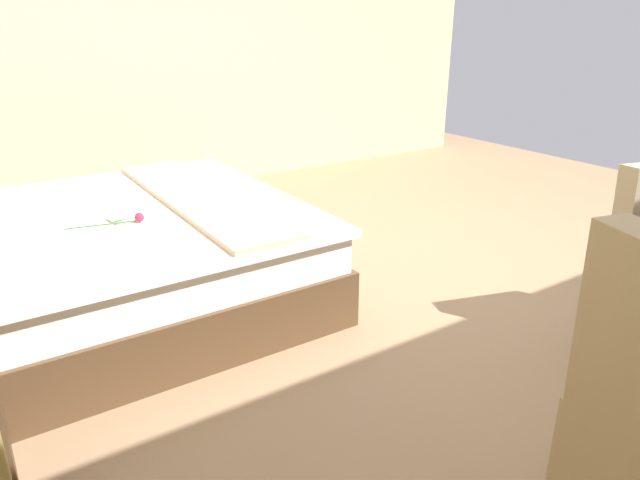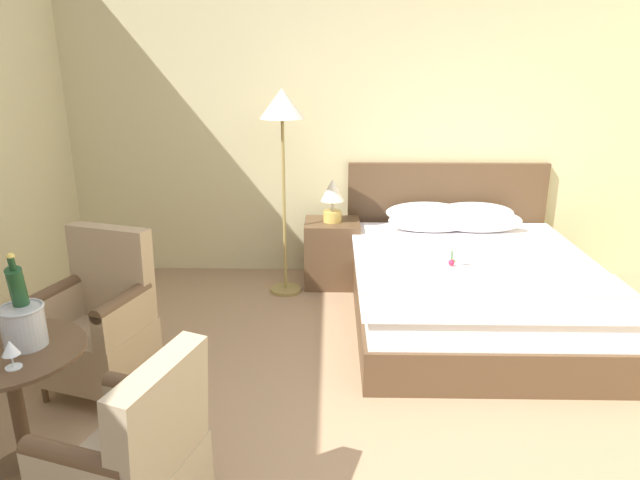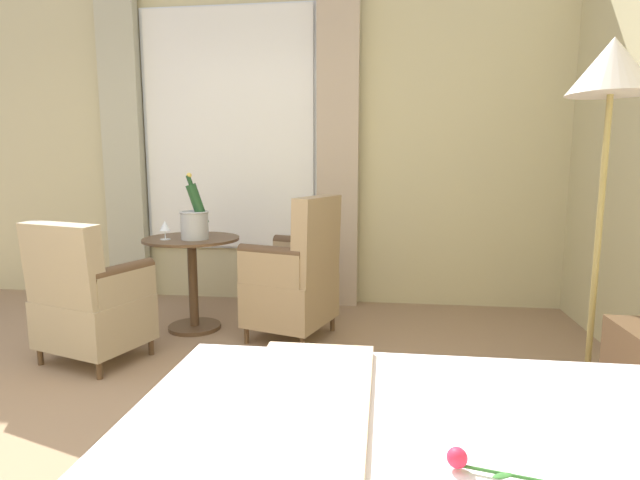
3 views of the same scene
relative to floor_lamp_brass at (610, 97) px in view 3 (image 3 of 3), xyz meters
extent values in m
cube|color=#C9BE8F|center=(-2.14, -2.39, 0.00)|extent=(0.12, 6.03, 3.10)
cube|color=white|center=(-2.06, -2.39, 0.01)|extent=(0.02, 1.63, 2.16)
cube|color=white|center=(-2.03, -2.39, 0.01)|extent=(0.02, 1.54, 2.12)
cube|color=#BBA58C|center=(-1.98, -1.40, -0.13)|extent=(0.10, 0.36, 2.85)
cube|color=#B2AF94|center=(-1.98, -3.38, -0.13)|extent=(0.10, 0.36, 2.85)
sphere|color=#DB2342|center=(1.32, -0.80, -0.97)|extent=(0.05, 0.05, 0.05)
ellipsoid|color=#33702D|center=(1.35, -0.70, -0.98)|extent=(0.04, 0.05, 0.01)
cylinder|color=olive|center=(0.00, 0.00, -1.54)|extent=(0.28, 0.28, 0.03)
cylinder|color=olive|center=(0.00, 0.00, -0.76)|extent=(0.03, 0.03, 1.53)
cone|color=silver|center=(0.00, 0.00, 0.13)|extent=(0.37, 0.37, 0.24)
cylinder|color=brown|center=(-1.14, -2.42, -1.54)|extent=(0.40, 0.40, 0.03)
cylinder|color=brown|center=(-1.14, -2.42, -1.21)|extent=(0.07, 0.07, 0.69)
cylinder|color=brown|center=(-1.14, -2.42, -0.85)|extent=(0.72, 0.72, 0.02)
cylinder|color=#ADB0B0|center=(-1.07, -2.36, -0.74)|extent=(0.20, 0.20, 0.20)
torus|color=#ADB0B0|center=(-1.07, -2.36, -0.64)|extent=(0.21, 0.21, 0.02)
cylinder|color=white|center=(-1.07, -2.36, -0.66)|extent=(0.18, 0.18, 0.03)
cylinder|color=#1E4723|center=(-1.08, -2.34, -0.58)|extent=(0.11, 0.15, 0.31)
cylinder|color=#193D1E|center=(-1.06, -2.39, -0.40)|extent=(0.04, 0.05, 0.08)
sphere|color=gold|center=(-1.06, -2.39, -0.37)|extent=(0.04, 0.04, 0.04)
cylinder|color=white|center=(-1.38, -2.42, -0.84)|extent=(0.06, 0.06, 0.01)
cylinder|color=white|center=(-1.38, -2.42, -0.80)|extent=(0.01, 0.01, 0.06)
cone|color=white|center=(-1.38, -2.42, -0.73)|extent=(0.07, 0.07, 0.07)
cylinder|color=white|center=(-1.03, -2.57, -0.84)|extent=(0.07, 0.07, 0.01)
cylinder|color=white|center=(-1.03, -2.57, -0.80)|extent=(0.01, 0.01, 0.06)
cone|color=white|center=(-1.03, -2.57, -0.74)|extent=(0.08, 0.08, 0.07)
cylinder|color=brown|center=(-1.37, -1.78, -1.49)|extent=(0.04, 0.04, 0.12)
cylinder|color=brown|center=(-0.88, -1.93, -1.49)|extent=(0.04, 0.04, 0.12)
cylinder|color=brown|center=(-1.23, -1.36, -1.49)|extent=(0.04, 0.04, 0.12)
cylinder|color=brown|center=(-0.75, -1.51, -1.49)|extent=(0.04, 0.04, 0.12)
cube|color=tan|center=(-1.06, -1.65, -1.27)|extent=(0.72, 0.68, 0.32)
cube|color=tan|center=(-0.99, -1.44, -0.81)|extent=(0.57, 0.30, 0.60)
cube|color=tan|center=(-1.30, -1.59, -0.99)|extent=(0.23, 0.49, 0.23)
cylinder|color=brown|center=(-1.30, -1.59, -0.88)|extent=(0.23, 0.49, 0.09)
cube|color=tan|center=(-0.83, -1.74, -0.99)|extent=(0.23, 0.49, 0.23)
cylinder|color=brown|center=(-0.83, -1.74, -0.88)|extent=(0.23, 0.49, 0.09)
cylinder|color=brown|center=(-0.59, -2.51, -1.50)|extent=(0.04, 0.04, 0.11)
cylinder|color=brown|center=(-0.75, -3.00, -1.50)|extent=(0.04, 0.04, 0.11)
cylinder|color=brown|center=(-0.19, -2.63, -1.50)|extent=(0.04, 0.04, 0.11)
cylinder|color=brown|center=(-0.34, -3.13, -1.50)|extent=(0.04, 0.04, 0.11)
cube|color=tan|center=(-0.47, -2.82, -1.29)|extent=(0.66, 0.72, 0.30)
cube|color=tan|center=(-0.27, -2.88, -0.89)|extent=(0.31, 0.58, 0.51)
cube|color=tan|center=(-0.41, -2.58, -1.04)|extent=(0.47, 0.22, 0.19)
cylinder|color=brown|center=(-0.41, -2.58, -0.94)|extent=(0.47, 0.22, 0.09)
cube|color=tan|center=(-0.56, -3.05, -1.04)|extent=(0.47, 0.22, 0.19)
cylinder|color=brown|center=(-0.56, -3.05, -0.94)|extent=(0.47, 0.22, 0.09)
camera|label=1|loc=(-1.52, -0.05, -0.01)|focal=32.00mm
camera|label=2|loc=(0.41, -4.83, 0.51)|focal=32.00mm
camera|label=3|loc=(2.42, -0.98, -0.30)|focal=28.00mm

